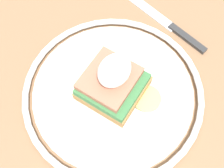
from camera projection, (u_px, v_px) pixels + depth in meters
ground_plane at (116, 163)px, 1.12m from camera, size 6.00×6.00×0.00m
dining_table at (119, 106)px, 0.56m from camera, size 1.04×0.84×0.73m
plate at (112, 91)px, 0.45m from camera, size 0.29×0.29×0.02m
sandwich at (113, 82)px, 0.42m from camera, size 0.09×0.12×0.08m
knife at (169, 25)px, 0.51m from camera, size 0.06×0.20×0.01m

